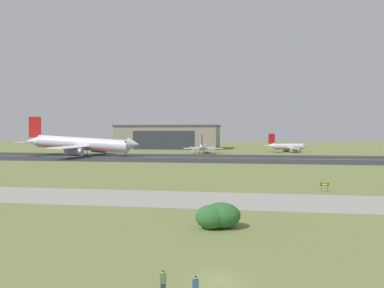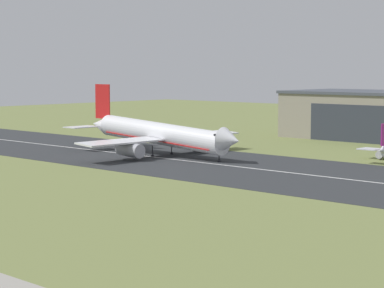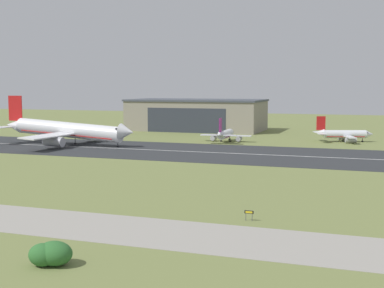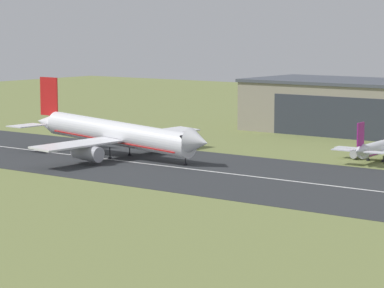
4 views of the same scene
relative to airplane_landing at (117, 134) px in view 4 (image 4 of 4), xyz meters
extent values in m
plane|color=olive|center=(72.64, -68.08, -5.44)|extent=(643.69, 643.69, 0.00)
cube|color=gray|center=(23.09, 79.69, 1.73)|extent=(64.60, 31.77, 14.34)
cube|color=#424751|center=(23.09, 79.69, 9.35)|extent=(65.60, 32.77, 0.90)
cube|color=#2D333D|center=(23.09, 63.75, 0.30)|extent=(38.76, 0.12, 11.47)
cylinder|color=white|center=(0.40, -0.01, 0.19)|extent=(43.47, 6.93, 7.97)
cone|color=white|center=(24.48, -0.72, 0.19)|extent=(5.55, 5.81, 5.92)
cone|color=white|center=(-24.52, 0.72, 1.21)|extent=(7.20, 5.29, 5.45)
cube|color=black|center=(21.68, -0.64, 1.32)|extent=(1.26, 4.84, 0.50)
cube|color=red|center=(0.40, -0.01, -1.36)|extent=(38.87, 6.51, 2.30)
cube|color=white|center=(0.84, -14.35, -0.80)|extent=(7.28, 23.18, 0.76)
cylinder|color=#A8A8B2|center=(2.21, -12.56, -2.80)|extent=(7.63, 3.73, 3.90)
cube|color=white|center=(1.69, 14.28, -0.80)|extent=(7.28, 23.18, 0.76)
cylinder|color=#A8A8B2|center=(2.95, 12.40, -2.80)|extent=(7.63, 3.73, 3.90)
cube|color=red|center=(-23.50, 0.69, 7.83)|extent=(6.16, 0.46, 9.61)
cube|color=white|center=(-24.11, -6.44, 1.04)|extent=(5.64, 8.80, 0.24)
cube|color=white|center=(-23.69, 7.85, 1.04)|extent=(5.64, 8.80, 0.24)
cylinder|color=black|center=(20.73, -0.61, -4.03)|extent=(0.24, 0.24, 2.80)
cylinder|color=black|center=(20.73, -0.61, -5.22)|extent=(0.84, 0.84, 0.44)
cylinder|color=black|center=(0.66, -3.41, -4.03)|extent=(0.24, 0.24, 2.80)
cylinder|color=black|center=(0.66, -3.41, -5.22)|extent=(0.84, 0.84, 0.44)
cylinder|color=black|center=(0.86, 3.37, -4.03)|extent=(0.24, 0.24, 2.80)
cylinder|color=black|center=(0.86, 3.37, -5.22)|extent=(0.84, 0.84, 0.44)
cylinder|color=silver|center=(51.77, 30.83, -2.45)|extent=(3.78, 15.45, 3.07)
cone|color=silver|center=(52.21, 21.33, -1.89)|extent=(2.93, 3.81, 2.77)
cube|color=#991E7A|center=(51.77, 30.83, -3.29)|extent=(3.55, 13.91, 0.20)
cube|color=silver|center=(45.93, 30.86, -2.98)|extent=(8.70, 3.01, 0.40)
cylinder|color=#A8A8B2|center=(46.59, 31.42, -4.19)|extent=(2.09, 4.08, 1.91)
cube|color=#991E7A|center=(52.19, 21.88, 1.70)|extent=(0.43, 3.35, 5.23)
cube|color=silver|center=(56.09, 21.66, -1.98)|extent=(4.83, 3.14, 0.24)
cube|color=silver|center=(48.32, 21.31, -1.98)|extent=(4.83, 3.14, 0.24)
cylinder|color=black|center=(53.62, 30.72, -4.71)|extent=(0.24, 0.24, 1.45)
cylinder|color=black|center=(53.62, 30.72, -5.22)|extent=(0.84, 0.84, 0.44)
cylinder|color=black|center=(49.94, 30.55, -4.71)|extent=(0.24, 0.24, 1.45)
cylinder|color=black|center=(49.94, 30.55, -5.22)|extent=(0.84, 0.84, 0.44)
camera|label=1|loc=(74.82, -160.27, 6.04)|focal=35.00mm
camera|label=2|loc=(137.17, -135.59, 16.95)|focal=70.00mm
camera|label=3|loc=(108.20, -170.14, 16.20)|focal=50.00mm
camera|label=4|loc=(142.53, -158.80, 25.44)|focal=85.00mm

